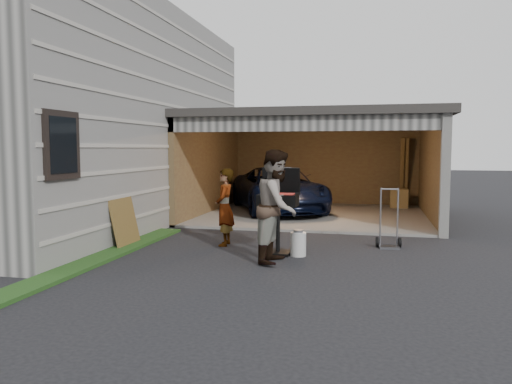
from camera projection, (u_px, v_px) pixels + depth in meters
ground at (225, 265)px, 8.34m from camera, size 80.00×80.00×0.00m
house at (53, 118)px, 13.35m from camera, size 7.00×11.00×5.50m
groundcover_strip at (71, 270)px, 7.89m from camera, size 0.50×8.00×0.06m
garage at (317, 151)px, 14.59m from camera, size 6.80×6.30×2.90m
minivan at (278, 191)px, 15.04m from camera, size 3.95×5.26×1.33m
woman at (225, 207)px, 9.98m from camera, size 0.44×0.60×1.55m
man at (277, 206)px, 8.50m from camera, size 0.81×1.00×1.93m
bbq_grill at (278, 203)px, 9.16m from camera, size 0.71×0.63×1.59m
propane_tank at (298, 244)px, 9.04m from camera, size 0.32×0.32×0.43m
plywood_panel at (125, 222)px, 9.88m from camera, size 0.25×0.89×0.98m
hand_truck at (389, 236)px, 9.79m from camera, size 0.50×0.39×1.18m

